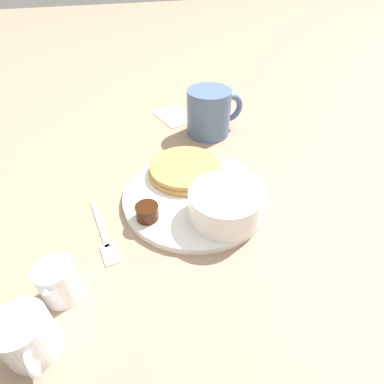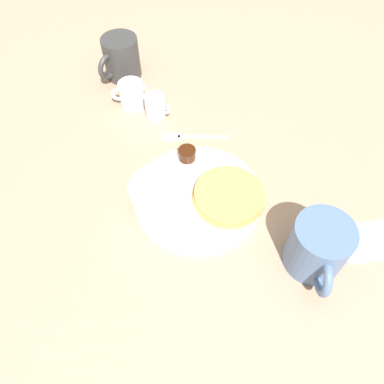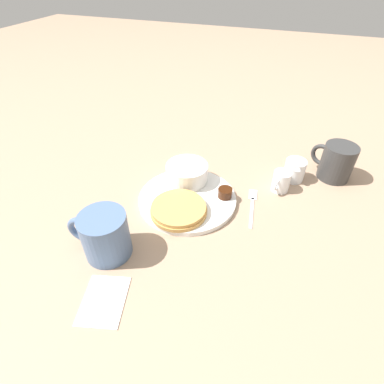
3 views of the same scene
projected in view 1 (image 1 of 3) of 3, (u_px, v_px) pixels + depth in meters
ground_plane at (195, 198)px, 0.50m from camera, size 4.00×4.00×0.00m
plate at (195, 196)px, 0.49m from camera, size 0.24×0.24×0.01m
pancake_stack at (184, 170)px, 0.52m from camera, size 0.13×0.13×0.02m
bowl at (224, 204)px, 0.43m from camera, size 0.11×0.11×0.05m
syrup_cup at (147, 212)px, 0.44m from camera, size 0.03×0.03×0.02m
butter_ramekin at (226, 221)px, 0.42m from camera, size 0.04×0.04×0.04m
coffee_mug at (210, 112)px, 0.63m from camera, size 0.09×0.13×0.10m
creamer_pitcher_near at (58, 281)px, 0.35m from camera, size 0.06×0.04×0.05m
creamer_pitcher_far at (27, 336)px, 0.30m from camera, size 0.08×0.05×0.06m
fork at (104, 237)px, 0.43m from camera, size 0.14×0.03×0.00m
napkin at (175, 116)px, 0.72m from camera, size 0.12×0.10×0.00m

